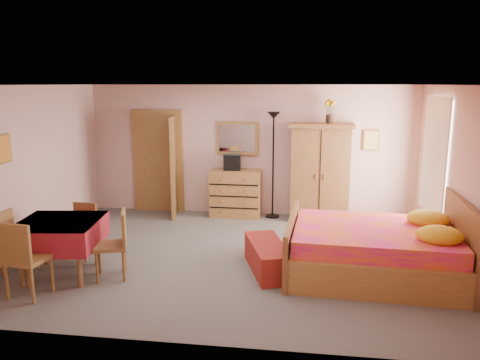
# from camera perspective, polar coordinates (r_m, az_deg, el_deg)

# --- Properties ---
(floor) EXTENTS (6.50, 6.50, 0.00)m
(floor) POSITION_cam_1_polar(r_m,az_deg,el_deg) (7.31, -1.11, -9.31)
(floor) COLOR #666159
(floor) RESTS_ON ground
(ceiling) EXTENTS (6.50, 6.50, 0.00)m
(ceiling) POSITION_cam_1_polar(r_m,az_deg,el_deg) (6.83, -1.20, 11.51)
(ceiling) COLOR brown
(ceiling) RESTS_ON wall_back
(wall_back) EXTENTS (6.50, 0.10, 2.60)m
(wall_back) POSITION_cam_1_polar(r_m,az_deg,el_deg) (9.40, 1.21, 3.61)
(wall_back) COLOR #CA9B92
(wall_back) RESTS_ON floor
(wall_front) EXTENTS (6.50, 0.10, 2.60)m
(wall_front) POSITION_cam_1_polar(r_m,az_deg,el_deg) (4.57, -6.03, -5.18)
(wall_front) COLOR #CA9B92
(wall_front) RESTS_ON floor
(wall_left) EXTENTS (0.10, 5.00, 2.60)m
(wall_left) POSITION_cam_1_polar(r_m,az_deg,el_deg) (8.11, -24.46, 1.26)
(wall_left) COLOR #CA9B92
(wall_left) RESTS_ON floor
(wall_right) EXTENTS (0.10, 5.00, 2.60)m
(wall_right) POSITION_cam_1_polar(r_m,az_deg,el_deg) (7.21, 25.28, 0.00)
(wall_right) COLOR #CA9B92
(wall_right) RESTS_ON floor
(doorway) EXTENTS (1.06, 0.12, 2.15)m
(doorway) POSITION_cam_1_polar(r_m,az_deg,el_deg) (9.81, -9.91, 2.15)
(doorway) COLOR #9E6B35
(doorway) RESTS_ON floor
(window) EXTENTS (0.08, 1.40, 1.95)m
(window) POSITION_cam_1_polar(r_m,az_deg,el_deg) (8.31, 22.69, 2.68)
(window) COLOR white
(window) RESTS_ON wall_right
(picture_left) EXTENTS (0.04, 0.32, 0.42)m
(picture_left) POSITION_cam_1_polar(r_m,az_deg,el_deg) (7.55, -26.92, 3.41)
(picture_left) COLOR orange
(picture_left) RESTS_ON wall_left
(picture_back) EXTENTS (0.30, 0.04, 0.40)m
(picture_back) POSITION_cam_1_polar(r_m,az_deg,el_deg) (9.37, 15.68, 4.69)
(picture_back) COLOR #D8BF59
(picture_back) RESTS_ON wall_back
(chest_of_drawers) EXTENTS (1.00, 0.50, 0.94)m
(chest_of_drawers) POSITION_cam_1_polar(r_m,az_deg,el_deg) (9.34, -0.52, -1.62)
(chest_of_drawers) COLOR #A46B37
(chest_of_drawers) RESTS_ON floor
(wall_mirror) EXTENTS (0.84, 0.10, 0.66)m
(wall_mirror) POSITION_cam_1_polar(r_m,az_deg,el_deg) (9.36, -0.35, 5.12)
(wall_mirror) COLOR silver
(wall_mirror) RESTS_ON wall_back
(stereo) EXTENTS (0.35, 0.27, 0.31)m
(stereo) POSITION_cam_1_polar(r_m,az_deg,el_deg) (9.25, -0.95, 2.19)
(stereo) COLOR black
(stereo) RESTS_ON chest_of_drawers
(floor_lamp) EXTENTS (0.30, 0.30, 2.09)m
(floor_lamp) POSITION_cam_1_polar(r_m,az_deg,el_deg) (9.18, 4.05, 1.78)
(floor_lamp) COLOR black
(floor_lamp) RESTS_ON floor
(wardrobe) EXTENTS (1.23, 0.68, 1.89)m
(wardrobe) POSITION_cam_1_polar(r_m,az_deg,el_deg) (9.10, 9.77, 0.89)
(wardrobe) COLOR #905C30
(wardrobe) RESTS_ON floor
(sunflower_vase) EXTENTS (0.19, 0.19, 0.46)m
(sunflower_vase) POSITION_cam_1_polar(r_m,az_deg,el_deg) (9.01, 10.86, 8.25)
(sunflower_vase) COLOR yellow
(sunflower_vase) RESTS_ON wardrobe
(bed) EXTENTS (2.48, 2.00, 1.10)m
(bed) POSITION_cam_1_polar(r_m,az_deg,el_deg) (6.77, 15.96, -6.61)
(bed) COLOR #D91577
(bed) RESTS_ON floor
(bench) EXTENTS (0.79, 1.28, 0.40)m
(bench) POSITION_cam_1_polar(r_m,az_deg,el_deg) (6.75, 3.38, -9.35)
(bench) COLOR maroon
(bench) RESTS_ON floor
(dining_table) EXTENTS (1.20, 1.20, 0.78)m
(dining_table) POSITION_cam_1_polar(r_m,az_deg,el_deg) (6.97, -20.99, -7.77)
(dining_table) COLOR maroon
(dining_table) RESTS_ON floor
(chair_south) EXTENTS (0.51, 0.51, 1.00)m
(chair_south) POSITION_cam_1_polar(r_m,az_deg,el_deg) (6.44, -24.43, -8.64)
(chair_south) COLOR olive
(chair_south) RESTS_ON floor
(chair_north) EXTENTS (0.40, 0.40, 0.83)m
(chair_north) POSITION_cam_1_polar(r_m,az_deg,el_deg) (7.54, -18.87, -5.98)
(chair_north) COLOR #A77438
(chair_north) RESTS_ON floor
(chair_west) EXTENTS (0.42, 0.42, 0.89)m
(chair_west) POSITION_cam_1_polar(r_m,az_deg,el_deg) (7.25, -25.40, -6.93)
(chair_west) COLOR olive
(chair_west) RESTS_ON floor
(chair_east) EXTENTS (0.54, 0.54, 0.94)m
(chair_east) POSITION_cam_1_polar(r_m,az_deg,el_deg) (6.65, -15.54, -7.65)
(chair_east) COLOR brown
(chair_east) RESTS_ON floor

